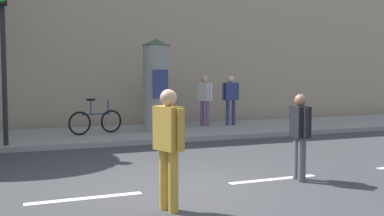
{
  "coord_description": "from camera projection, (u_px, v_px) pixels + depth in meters",
  "views": [
    {
      "loc": [
        -2.76,
        -6.94,
        1.88
      ],
      "look_at": [
        0.91,
        2.0,
        1.22
      ],
      "focal_mm": 41.69,
      "sensor_mm": 36.0,
      "label": 1
    }
  ],
  "objects": [
    {
      "name": "ground_plane",
      "position": [
        187.0,
        188.0,
        7.58
      ],
      "size": [
        80.0,
        80.0,
        0.0
      ],
      "primitive_type": "plane",
      "color": "#38383A"
    },
    {
      "name": "traffic_light",
      "position": [
        3.0,
        32.0,
        11.12
      ],
      "size": [
        0.24,
        0.45,
        4.27
      ],
      "color": "black",
      "rests_on": "sidewalk_curb"
    },
    {
      "name": "lane_markings",
      "position": [
        187.0,
        188.0,
        7.58
      ],
      "size": [
        25.8,
        0.16,
        0.01
      ],
      "color": "silver",
      "rests_on": "ground_plane"
    },
    {
      "name": "pedestrian_in_light_jacket",
      "position": [
        300.0,
        130.0,
        8.1
      ],
      "size": [
        0.34,
        0.62,
        1.58
      ],
      "color": "#4C4C51",
      "rests_on": "ground_plane"
    },
    {
      "name": "pedestrian_with_bag",
      "position": [
        205.0,
        96.0,
        15.83
      ],
      "size": [
        0.41,
        0.63,
        1.79
      ],
      "color": "#724C84",
      "rests_on": "sidewalk_curb"
    },
    {
      "name": "pedestrian_near_pole",
      "position": [
        169.0,
        140.0,
        6.21
      ],
      "size": [
        0.36,
        0.57,
        1.72
      ],
      "color": "#B78C33",
      "rests_on": "ground_plane"
    },
    {
      "name": "pedestrian_with_backpack",
      "position": [
        160.0,
        96.0,
        16.19
      ],
      "size": [
        0.55,
        0.54,
        1.78
      ],
      "color": "navy",
      "rests_on": "sidewalk_curb"
    },
    {
      "name": "poster_column",
      "position": [
        156.0,
        84.0,
        14.51
      ],
      "size": [
        0.95,
        0.95,
        2.98
      ],
      "color": "gray",
      "rests_on": "sidewalk_curb"
    },
    {
      "name": "bicycle_leaning",
      "position": [
        96.0,
        121.0,
        13.66
      ],
      "size": [
        1.72,
        0.54,
        1.09
      ],
      "color": "black",
      "rests_on": "sidewalk_curb"
    },
    {
      "name": "building_backdrop",
      "position": [
        79.0,
        9.0,
        18.33
      ],
      "size": [
        36.0,
        5.0,
        9.41
      ],
      "primitive_type": "cube",
      "color": "tan",
      "rests_on": "ground_plane"
    },
    {
      "name": "sidewalk_curb",
      "position": [
        105.0,
        135.0,
        14.03
      ],
      "size": [
        36.0,
        4.0,
        0.15
      ],
      "primitive_type": "cube",
      "color": "gray",
      "rests_on": "ground_plane"
    },
    {
      "name": "pedestrian_in_red_top",
      "position": [
        231.0,
        96.0,
        16.2
      ],
      "size": [
        0.64,
        0.28,
        1.8
      ],
      "color": "navy",
      "rests_on": "sidewalk_curb"
    }
  ]
}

